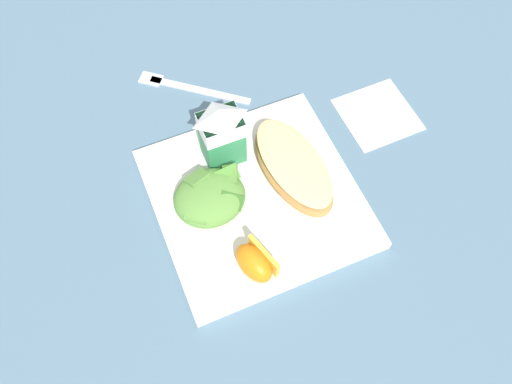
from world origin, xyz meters
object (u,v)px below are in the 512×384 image
at_px(white_plate, 256,198).
at_px(metal_fork, 185,86).
at_px(green_salad_pile, 210,197).
at_px(milk_carton, 222,132).
at_px(cheesy_pizza_bread, 293,167).
at_px(paper_napkin, 378,114).
at_px(orange_wedge_front, 255,262).

xyz_separation_m(white_plate, metal_fork, (-0.02, 0.24, -0.01)).
distance_m(green_salad_pile, milk_carton, 0.09).
height_order(cheesy_pizza_bread, paper_napkin, cheesy_pizza_bread).
relative_size(green_salad_pile, paper_napkin, 0.94).
relative_size(white_plate, milk_carton, 2.55).
xyz_separation_m(paper_napkin, metal_fork, (-0.26, 0.17, 0.00)).
bearing_deg(green_salad_pile, paper_napkin, 10.27).
xyz_separation_m(cheesy_pizza_bread, paper_napkin, (0.17, 0.05, -0.03)).
xyz_separation_m(milk_carton, paper_napkin, (0.25, -0.01, -0.07)).
distance_m(white_plate, green_salad_pile, 0.07).
bearing_deg(white_plate, paper_napkin, 15.62).
bearing_deg(white_plate, green_salad_pile, 169.56).
xyz_separation_m(green_salad_pile, orange_wedge_front, (0.02, -0.11, -0.00)).
height_order(white_plate, milk_carton, milk_carton).
height_order(milk_carton, metal_fork, milk_carton).
relative_size(orange_wedge_front, paper_napkin, 0.62).
bearing_deg(cheesy_pizza_bread, orange_wedge_front, -133.59).
bearing_deg(metal_fork, white_plate, -84.05).
distance_m(white_plate, orange_wedge_front, 0.11).
xyz_separation_m(green_salad_pile, metal_fork, (0.04, 0.22, -0.03)).
bearing_deg(white_plate, metal_fork, 95.95).
distance_m(cheesy_pizza_bread, orange_wedge_front, 0.15).
xyz_separation_m(white_plate, green_salad_pile, (-0.06, 0.01, 0.03)).
relative_size(cheesy_pizza_bread, metal_fork, 1.13).
bearing_deg(orange_wedge_front, metal_fork, 86.78).
distance_m(white_plate, metal_fork, 0.24).
distance_m(cheesy_pizza_bread, milk_carton, 0.11).
height_order(cheesy_pizza_bread, metal_fork, cheesy_pizza_bread).
height_order(milk_carton, orange_wedge_front, milk_carton).
height_order(paper_napkin, metal_fork, metal_fork).
relative_size(orange_wedge_front, metal_fork, 0.43).
bearing_deg(orange_wedge_front, milk_carton, 81.79).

